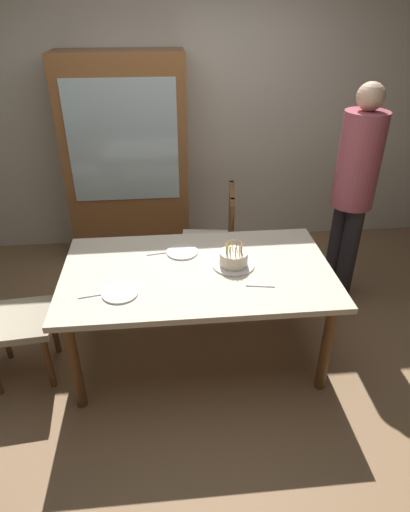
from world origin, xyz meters
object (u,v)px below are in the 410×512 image
Objects in this scene: person_guest at (354,186)px; plate_near_celebrant at (120,293)px; plate_far_side at (182,252)px; dining_table at (198,279)px; chair_spindle_back at (211,243)px; birthday_cake at (234,260)px; china_cabinet at (127,162)px; chair_upholstered at (0,312)px.

plate_near_celebrant is at bearing -154.26° from person_guest.
dining_table is at bearing -68.87° from plate_far_side.
person_guest is at bearing -11.00° from chair_spindle_back.
china_cabinet reaches higher than birthday_cake.
chair_upholstered is (-1.28, -0.09, -0.12)m from dining_table.
china_cabinet reaches higher than plate_far_side.
plate_near_celebrant is at bearing -131.01° from plate_far_side.
chair_upholstered is at bearing -164.57° from person_guest.
person_guest is at bearing 25.74° from plate_near_celebrant.
chair_spindle_back reaches higher than dining_table.
plate_far_side is at bearing -71.79° from china_cabinet.
chair_spindle_back is at bearing 77.84° from dining_table.
chair_upholstered is at bearing -114.55° from china_cabinet.
dining_table is 0.55m from plate_near_celebrant.
chair_spindle_back is (0.18, 0.83, -0.19)m from dining_table.
dining_table is 1.45m from person_guest.
plate_far_side is at bearing 111.13° from dining_table.
plate_far_side is (0.40, 0.46, 0.00)m from plate_near_celebrant.
chair_spindle_back is 1.72m from chair_upholstered.
china_cabinet is at bearing 91.20° from plate_near_celebrant.
china_cabinet is at bearing 133.90° from chair_spindle_back.
chair_upholstered is (-1.52, -0.11, -0.24)m from birthday_cake.
person_guest reaches higher than birthday_cake.
person_guest is (1.09, -0.21, 0.56)m from chair_spindle_back.
birthday_cake is 1.27× the size of plate_far_side.
china_cabinet reaches higher than person_guest.
person_guest is 0.94× the size of china_cabinet.
china_cabinet is at bearing 65.45° from chair_upholstered.
plate_far_side reaches higher than dining_table.
plate_far_side is 0.23× the size of chair_spindle_back.
chair_upholstered is (-0.79, 0.14, -0.20)m from plate_near_celebrant.
chair_spindle_back is at bearing 65.91° from plate_far_side.
dining_table is at bearing -174.23° from birthday_cake.
birthday_cake is 0.15× the size of china_cabinet.
plate_near_celebrant is at bearing -160.83° from birthday_cake.
chair_spindle_back reaches higher than birthday_cake.
plate_near_celebrant is (-0.73, -0.25, -0.04)m from birthday_cake.
dining_table is 0.26m from plate_far_side.
chair_spindle_back and chair_upholstered have the same top height.
birthday_cake reaches higher than plate_near_celebrant.
dining_table is 0.93× the size of china_cabinet.
plate_near_celebrant is 0.23× the size of chair_spindle_back.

